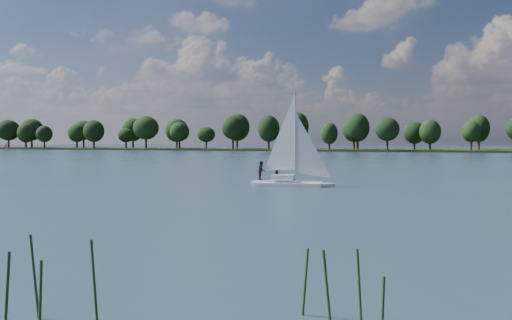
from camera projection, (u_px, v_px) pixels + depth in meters
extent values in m
plane|color=#233342|center=(404.00, 162.00, 115.77)|extent=(700.00, 700.00, 0.00)
cube|color=black|center=(432.00, 151.00, 220.99)|extent=(660.00, 40.00, 1.50)
cube|color=silver|center=(289.00, 186.00, 54.00)|extent=(7.33, 2.94, 0.84)
cube|color=silver|center=(289.00, 177.00, 53.97)|extent=(2.25, 1.53, 0.52)
cylinder|color=#ACACB2|center=(289.00, 136.00, 53.83)|extent=(0.13, 0.13, 8.38)
imported|color=black|center=(277.00, 170.00, 54.81)|extent=(0.63, 0.77, 1.81)
imported|color=black|center=(262.00, 170.00, 54.77)|extent=(0.87, 1.01, 1.81)
cube|color=silver|center=(7.00, 151.00, 230.64)|extent=(2.55, 2.22, 0.39)
cylinder|color=silver|center=(7.00, 146.00, 230.57)|extent=(0.07, 0.07, 3.50)
cube|color=#5A5D5F|center=(51.00, 149.00, 263.62)|extent=(4.06, 2.12, 0.50)
cylinder|color=#283316|center=(357.00, 302.00, 12.41)|extent=(3.20, 3.20, 1.81)
cylinder|color=#283316|center=(11.00, 291.00, 12.87)|extent=(3.20, 3.20, 2.05)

